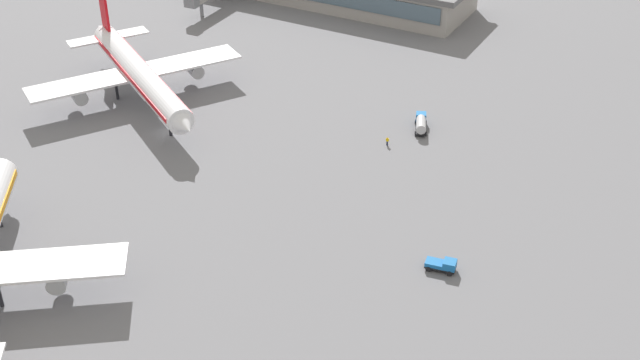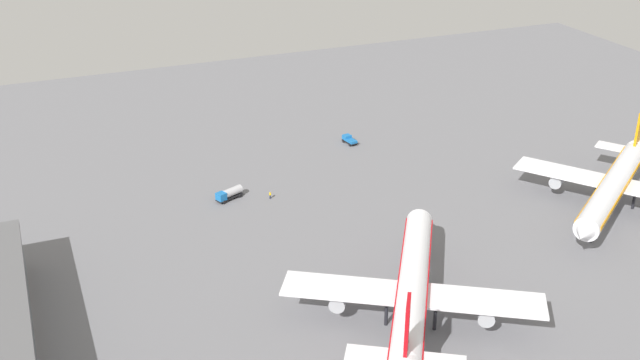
# 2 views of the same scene
# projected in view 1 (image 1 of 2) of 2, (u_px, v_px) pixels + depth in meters

# --- Properties ---
(ground) EXTENTS (288.00, 288.00, 0.00)m
(ground) POSITION_uv_depth(u_px,v_px,m) (167.00, 133.00, 153.12)
(ground) COLOR slate
(airplane_taxiing) EXTENTS (47.80, 40.13, 16.33)m
(airplane_taxiing) POSITION_uv_depth(u_px,v_px,m) (138.00, 73.00, 161.17)
(airplane_taxiing) COLOR white
(airplane_taxiing) RESTS_ON ground
(pushback_tractor) EXTENTS (4.65, 2.81, 1.90)m
(pushback_tractor) POSITION_uv_depth(u_px,v_px,m) (443.00, 265.00, 118.32)
(pushback_tractor) COLOR black
(pushback_tractor) RESTS_ON ground
(fuel_truck) EXTENTS (4.21, 6.54, 2.50)m
(fuel_truck) POSITION_uv_depth(u_px,v_px,m) (421.00, 123.00, 153.45)
(fuel_truck) COLOR black
(fuel_truck) RESTS_ON ground
(ground_crew_worker) EXTENTS (0.57, 0.44, 1.67)m
(ground_crew_worker) POSITION_uv_depth(u_px,v_px,m) (387.00, 141.00, 148.84)
(ground_crew_worker) COLOR #1E2338
(ground_crew_worker) RESTS_ON ground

